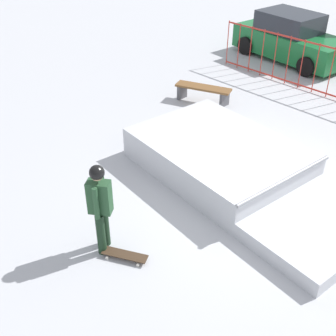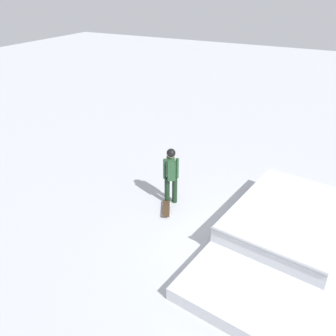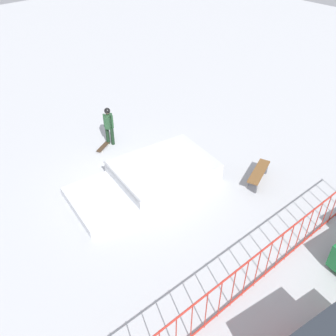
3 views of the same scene
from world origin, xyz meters
TOP-DOWN VIEW (x-y plane):
  - ground_plane at (0.00, 0.00)m, footprint 60.00×60.00m
  - skate_ramp at (-0.57, 0.36)m, footprint 5.70×3.31m
  - skater at (-0.89, -2.92)m, footprint 0.44×0.39m
  - skateboard at (-0.44, -2.84)m, footprint 0.80×0.54m

SIDE VIEW (x-z plane):
  - ground_plane at x=0.00m, z-range 0.00..0.00m
  - skateboard at x=-0.44m, z-range 0.03..0.12m
  - skate_ramp at x=-0.57m, z-range -0.05..0.69m
  - skater at x=-0.89m, z-range 0.14..1.87m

